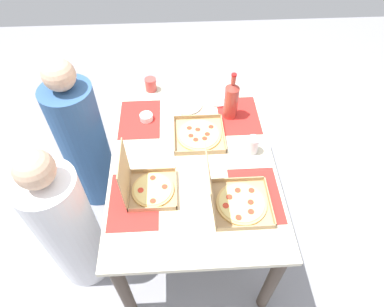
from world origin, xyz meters
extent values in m
plane|color=gray|center=(0.00, 0.00, 0.00)|extent=(6.00, 6.00, 0.00)
cylinder|color=#3F3328|center=(-0.63, -0.41, 0.36)|extent=(0.07, 0.07, 0.72)
cylinder|color=#3F3328|center=(0.63, -0.41, 0.36)|extent=(0.07, 0.07, 0.72)
cylinder|color=#3F3328|center=(-0.63, 0.41, 0.36)|extent=(0.07, 0.07, 0.72)
cylinder|color=#3F3328|center=(0.63, 0.41, 0.36)|extent=(0.07, 0.07, 0.72)
cube|color=beige|center=(0.00, 0.00, 0.74)|extent=(1.38, 0.94, 0.03)
cube|color=red|center=(-0.31, -0.32, 0.75)|extent=(0.36, 0.26, 0.00)
cube|color=red|center=(0.31, -0.32, 0.75)|extent=(0.36, 0.26, 0.00)
cube|color=red|center=(-0.31, 0.32, 0.75)|extent=(0.36, 0.26, 0.00)
cube|color=red|center=(0.31, 0.32, 0.75)|extent=(0.36, 0.26, 0.00)
cube|color=tan|center=(0.14, -0.05, 0.75)|extent=(0.31, 0.31, 0.01)
cube|color=tan|center=(-0.01, -0.05, 0.77)|extent=(0.01, 0.31, 0.03)
cube|color=tan|center=(0.29, -0.05, 0.77)|extent=(0.01, 0.31, 0.03)
cube|color=tan|center=(0.14, -0.20, 0.77)|extent=(0.31, 0.01, 0.03)
cube|color=tan|center=(0.14, 0.10, 0.77)|extent=(0.31, 0.01, 0.03)
cylinder|color=#E0B76B|center=(0.14, -0.05, 0.76)|extent=(0.27, 0.27, 0.01)
cylinder|color=#EFD67F|center=(0.14, -0.05, 0.77)|extent=(0.24, 0.24, 0.00)
cylinder|color=red|center=(0.17, -0.05, 0.77)|extent=(0.03, 0.03, 0.00)
cylinder|color=red|center=(0.19, 0.01, 0.77)|extent=(0.03, 0.03, 0.00)
cylinder|color=red|center=(0.12, 0.00, 0.77)|extent=(0.03, 0.03, 0.00)
cylinder|color=red|center=(0.09, -0.03, 0.77)|extent=(0.03, 0.03, 0.00)
cylinder|color=red|center=(0.10, -0.08, 0.77)|extent=(0.03, 0.03, 0.00)
cylinder|color=red|center=(0.13, -0.10, 0.77)|extent=(0.03, 0.03, 0.00)
cylinder|color=red|center=(0.19, -0.13, 0.77)|extent=(0.03, 0.03, 0.00)
cube|color=tan|center=(-0.36, -0.24, 0.75)|extent=(0.30, 0.30, 0.01)
cube|color=tan|center=(-0.51, -0.24, 0.77)|extent=(0.01, 0.30, 0.03)
cube|color=tan|center=(-0.22, -0.24, 0.77)|extent=(0.01, 0.30, 0.03)
cube|color=tan|center=(-0.36, -0.38, 0.77)|extent=(0.30, 0.01, 0.03)
cube|color=tan|center=(-0.36, -0.09, 0.77)|extent=(0.30, 0.01, 0.03)
cylinder|color=#E0B76B|center=(-0.36, -0.24, 0.76)|extent=(0.26, 0.26, 0.01)
cylinder|color=#EFD67F|center=(-0.36, -0.24, 0.77)|extent=(0.24, 0.24, 0.00)
cylinder|color=red|center=(-0.29, -0.23, 0.77)|extent=(0.03, 0.03, 0.00)
cylinder|color=red|center=(-0.33, -0.18, 0.77)|extent=(0.03, 0.03, 0.00)
cylinder|color=red|center=(-0.38, -0.15, 0.77)|extent=(0.03, 0.03, 0.00)
cylinder|color=red|center=(-0.45, -0.21, 0.77)|extent=(0.03, 0.03, 0.00)
cylinder|color=red|center=(-0.42, -0.27, 0.77)|extent=(0.03, 0.03, 0.00)
cylinder|color=red|center=(-0.37, -0.28, 0.77)|extent=(0.03, 0.03, 0.00)
cylinder|color=red|center=(-0.29, -0.30, 0.77)|extent=(0.03, 0.03, 0.00)
cube|color=tan|center=(-0.36, -0.07, 0.93)|extent=(0.30, 0.04, 0.30)
cube|color=tan|center=(-0.25, 0.22, 0.75)|extent=(0.25, 0.25, 0.01)
cube|color=tan|center=(-0.38, 0.22, 0.77)|extent=(0.01, 0.25, 0.03)
cube|color=tan|center=(-0.13, 0.22, 0.77)|extent=(0.01, 0.25, 0.03)
cube|color=tan|center=(-0.25, 0.10, 0.77)|extent=(0.25, 0.01, 0.03)
cube|color=tan|center=(-0.25, 0.35, 0.77)|extent=(0.25, 0.01, 0.03)
cylinder|color=#E0B76B|center=(-0.25, 0.22, 0.76)|extent=(0.22, 0.22, 0.01)
cylinder|color=#EFD67F|center=(-0.25, 0.22, 0.77)|extent=(0.20, 0.20, 0.00)
cylinder|color=red|center=(-0.18, 0.22, 0.77)|extent=(0.03, 0.03, 0.00)
cylinder|color=red|center=(-0.26, 0.29, 0.77)|extent=(0.03, 0.03, 0.00)
cylinder|color=red|center=(-0.33, 0.22, 0.77)|extent=(0.03, 0.03, 0.00)
cylinder|color=red|center=(-0.25, 0.16, 0.77)|extent=(0.03, 0.03, 0.00)
cube|color=tan|center=(-0.25, 0.35, 0.91)|extent=(0.25, 0.01, 0.25)
cylinder|color=white|center=(0.43, 0.01, 0.76)|extent=(0.20, 0.20, 0.01)
cylinder|color=white|center=(0.43, 0.01, 0.76)|extent=(0.20, 0.20, 0.01)
cylinder|color=white|center=(0.50, -0.21, 0.76)|extent=(0.21, 0.21, 0.01)
cylinder|color=white|center=(0.50, -0.21, 0.76)|extent=(0.22, 0.22, 0.01)
cylinder|color=#B2382D|center=(0.32, -0.26, 0.86)|extent=(0.09, 0.09, 0.22)
cone|color=#B2382D|center=(0.32, -0.26, 0.99)|extent=(0.09, 0.09, 0.04)
cylinder|color=#B2382D|center=(0.32, -0.26, 1.03)|extent=(0.03, 0.03, 0.06)
cylinder|color=red|center=(0.32, -0.26, 1.07)|extent=(0.03, 0.03, 0.01)
cylinder|color=#BF4742|center=(0.61, 0.25, 0.80)|extent=(0.08, 0.08, 0.09)
cylinder|color=silver|center=(0.00, -0.35, 0.80)|extent=(0.07, 0.07, 0.11)
cylinder|color=white|center=(0.31, 0.28, 0.77)|extent=(0.08, 0.08, 0.04)
cube|color=#B7B7BC|center=(0.00, 0.33, 0.75)|extent=(0.02, 0.19, 0.00)
cube|color=#B7B7BC|center=(-0.49, 0.05, 0.75)|extent=(0.19, 0.13, 0.00)
cylinder|color=white|center=(-0.31, 0.73, 0.47)|extent=(0.32, 0.32, 0.95)
sphere|color=#D1A889|center=(-0.31, 0.73, 1.05)|extent=(0.19, 0.19, 0.19)
cylinder|color=#33598C|center=(0.31, 0.73, 0.51)|extent=(0.32, 0.32, 1.01)
sphere|color=#D1A889|center=(0.31, 0.73, 1.11)|extent=(0.19, 0.19, 0.19)
camera|label=1|loc=(-1.27, 0.07, 2.23)|focal=31.07mm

